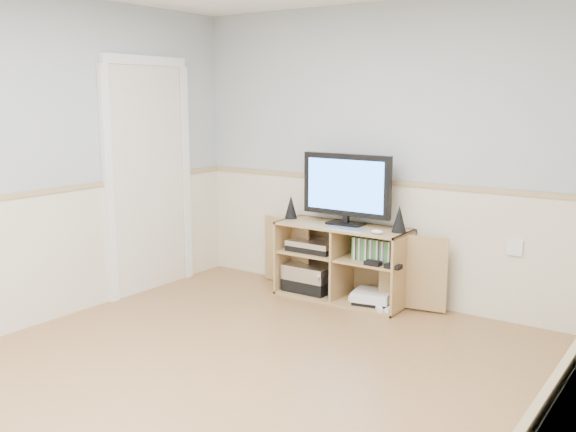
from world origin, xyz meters
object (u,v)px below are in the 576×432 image
object	(u,v)px
monitor	(346,187)
keyboard	(345,229)
media_cabinet	(345,261)
game_consoles	(372,297)

from	to	relation	value
monitor	keyboard	xyz separation A→B (m)	(0.10, -0.19, -0.32)
keyboard	media_cabinet	bearing A→B (deg)	113.82
monitor	game_consoles	xyz separation A→B (m)	(0.30, -0.06, -0.91)
monitor	game_consoles	distance (m)	0.96
media_cabinet	monitor	size ratio (longest dim) A/B	2.19
media_cabinet	monitor	world-z (taller)	monitor
media_cabinet	keyboard	world-z (taller)	keyboard
media_cabinet	monitor	bearing A→B (deg)	-90.00
keyboard	game_consoles	world-z (taller)	keyboard
media_cabinet	keyboard	size ratio (longest dim) A/B	5.57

